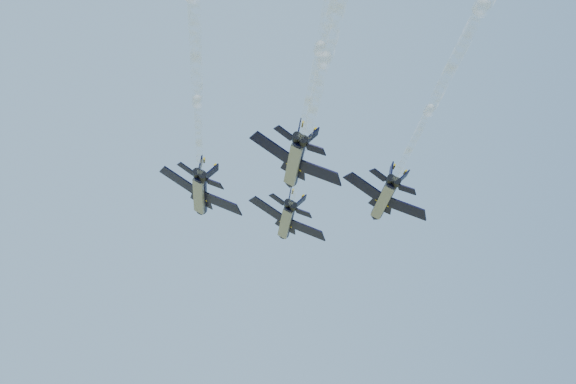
{
  "coord_description": "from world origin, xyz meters",
  "views": [
    {
      "loc": [
        -13.93,
        -99.83,
        67.19
      ],
      "look_at": [
        -2.13,
        0.51,
        103.96
      ],
      "focal_mm": 55.0,
      "sensor_mm": 36.0,
      "label": 1
    }
  ],
  "objects": [
    {
      "name": "jet_right",
      "position": [
        9.43,
        -0.97,
        102.93
      ],
      "size": [
        10.14,
        14.43,
        5.26
      ],
      "rotation": [
        0.0,
        0.49,
        -0.04
      ],
      "color": "black"
    },
    {
      "name": "smoke_trail_lead",
      "position": [
        -3.04,
        -31.09,
        102.96
      ],
      "size": [
        3.83,
        54.56,
        1.89
      ],
      "rotation": [
        0.0,
        0.49,
        -0.04
      ],
      "color": "white"
    },
    {
      "name": "jet_lead",
      "position": [
        -1.33,
        8.8,
        102.93
      ],
      "size": [
        10.14,
        14.43,
        5.26
      ],
      "rotation": [
        0.0,
        0.49,
        -0.04
      ],
      "color": "black"
    },
    {
      "name": "smoke_trail_left",
      "position": [
        -14.44,
        -40.23,
        102.96
      ],
      "size": [
        3.83,
        54.56,
        1.89
      ],
      "rotation": [
        0.0,
        0.49,
        -0.04
      ],
      "color": "white"
    },
    {
      "name": "jet_slot",
      "position": [
        -2.8,
        -11.62,
        102.93
      ],
      "size": [
        10.14,
        14.43,
        5.26
      ],
      "rotation": [
        0.0,
        0.49,
        -0.04
      ],
      "color": "black"
    },
    {
      "name": "smoke_trail_right",
      "position": [
        7.71,
        -40.87,
        102.96
      ],
      "size": [
        3.83,
        54.56,
        1.89
      ],
      "rotation": [
        0.0,
        0.49,
        -0.04
      ],
      "color": "white"
    },
    {
      "name": "jet_left",
      "position": [
        -12.72,
        -0.33,
        102.93
      ],
      "size": [
        10.14,
        14.43,
        5.26
      ],
      "rotation": [
        0.0,
        0.49,
        -0.04
      ],
      "color": "black"
    }
  ]
}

